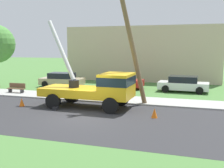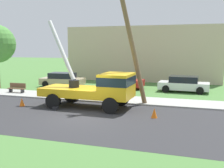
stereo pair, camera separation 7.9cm
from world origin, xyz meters
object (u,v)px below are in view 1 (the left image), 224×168
object	(u,v)px
traffic_cone_behind	(22,102)
parked_sedan_white	(183,84)
utility_truck	(98,87)
parked_sedan_tan	(62,80)
leaning_utility_pole	(131,39)
traffic_cone_ahead	(154,113)
park_bench	(17,88)
parked_sedan_red	(121,81)

from	to	relation	value
traffic_cone_behind	parked_sedan_white	world-z (taller)	parked_sedan_white
utility_truck	parked_sedan_white	size ratio (longest dim) A/B	1.51
parked_sedan_tan	parked_sedan_white	world-z (taller)	same
leaning_utility_pole	parked_sedan_tan	bearing A→B (deg)	144.10
traffic_cone_ahead	utility_truck	bearing A→B (deg)	160.27
utility_truck	park_bench	distance (m)	9.28
parked_sedan_white	parked_sedan_tan	bearing A→B (deg)	-177.95
traffic_cone_behind	parked_sedan_red	bearing A→B (deg)	66.28
traffic_cone_behind	parked_sedan_red	distance (m)	10.73
traffic_cone_behind	parked_sedan_white	xyz separation A→B (m)	(10.30, 9.38, 0.43)
parked_sedan_tan	park_bench	distance (m)	5.18
traffic_cone_ahead	parked_sedan_tan	world-z (taller)	parked_sedan_tan
parked_sedan_tan	traffic_cone_behind	bearing A→B (deg)	-79.63
leaning_utility_pole	parked_sedan_white	xyz separation A→B (m)	(3.30, 6.68, -3.83)
traffic_cone_ahead	parked_sedan_tan	xyz separation A→B (m)	(-10.79, 9.29, 0.43)
leaning_utility_pole	traffic_cone_behind	xyz separation A→B (m)	(-7.00, -2.70, -4.26)
leaning_utility_pole	park_bench	world-z (taller)	leaning_utility_pole
traffic_cone_ahead	parked_sedan_white	size ratio (longest dim) A/B	0.12
traffic_cone_behind	park_bench	size ratio (longest dim) A/B	0.35
parked_sedan_tan	parked_sedan_red	bearing A→B (deg)	8.20
utility_truck	park_bench	world-z (taller)	utility_truck
leaning_utility_pole	traffic_cone_behind	distance (m)	8.63
leaning_utility_pole	traffic_cone_ahead	size ratio (longest dim) A/B	15.78
park_bench	parked_sedan_tan	bearing A→B (deg)	68.99
traffic_cone_ahead	park_bench	xyz separation A→B (m)	(-12.65, 4.46, 0.18)
utility_truck	parked_sedan_white	world-z (taller)	utility_truck
utility_truck	leaning_utility_pole	world-z (taller)	leaning_utility_pole
traffic_cone_ahead	parked_sedan_red	world-z (taller)	parked_sedan_red
traffic_cone_behind	park_bench	xyz separation A→B (m)	(-3.49, 4.12, 0.18)
utility_truck	parked_sedan_red	distance (m)	8.81
traffic_cone_ahead	parked_sedan_red	size ratio (longest dim) A/B	0.13
traffic_cone_ahead	park_bench	bearing A→B (deg)	160.58
leaning_utility_pole	parked_sedan_red	xyz separation A→B (m)	(-2.69, 7.11, -3.83)
leaning_utility_pole	parked_sedan_tan	world-z (taller)	leaning_utility_pole
leaning_utility_pole	park_bench	bearing A→B (deg)	172.29
parked_sedan_white	park_bench	world-z (taller)	parked_sedan_white
traffic_cone_ahead	parked_sedan_red	bearing A→B (deg)	115.50
parked_sedan_tan	parked_sedan_white	size ratio (longest dim) A/B	1.00
leaning_utility_pole	parked_sedan_tan	distance (m)	11.33
park_bench	parked_sedan_red	bearing A→B (deg)	36.09
traffic_cone_behind	parked_sedan_red	world-z (taller)	parked_sedan_red
traffic_cone_ahead	traffic_cone_behind	world-z (taller)	same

